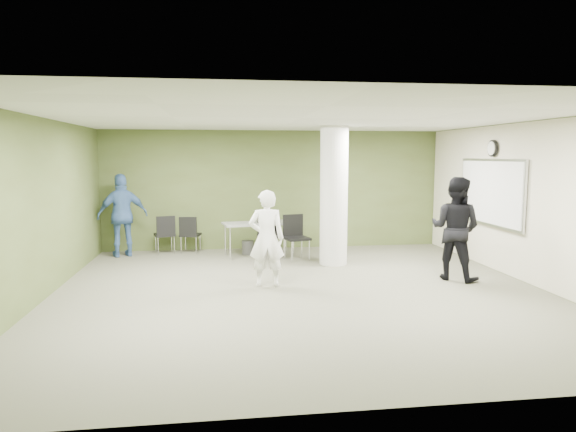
{
  "coord_description": "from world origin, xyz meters",
  "views": [
    {
      "loc": [
        -1.3,
        -8.12,
        2.21
      ],
      "look_at": [
        -0.07,
        1.0,
        1.12
      ],
      "focal_mm": 32.0,
      "sensor_mm": 36.0,
      "label": 1
    }
  ],
  "objects": [
    {
      "name": "floor",
      "position": [
        0.0,
        0.0,
        0.0
      ],
      "size": [
        8.0,
        8.0,
        0.0
      ],
      "primitive_type": "plane",
      "color": "#5A5947",
      "rests_on": "ground"
    },
    {
      "name": "ceiling",
      "position": [
        0.0,
        0.0,
        2.8
      ],
      "size": [
        8.0,
        8.0,
        0.0
      ],
      "primitive_type": "plane",
      "rotation": [
        3.14,
        0.0,
        0.0
      ],
      "color": "white",
      "rests_on": "wall_back"
    },
    {
      "name": "wall_back",
      "position": [
        0.0,
        4.0,
        1.4
      ],
      "size": [
        8.0,
        2.8,
        0.02
      ],
      "primitive_type": "cube",
      "rotation": [
        1.57,
        0.0,
        0.0
      ],
      "color": "#485327",
      "rests_on": "floor"
    },
    {
      "name": "wall_left",
      "position": [
        -4.0,
        0.0,
        1.4
      ],
      "size": [
        0.02,
        8.0,
        2.8
      ],
      "primitive_type": "cube",
      "color": "#485327",
      "rests_on": "floor"
    },
    {
      "name": "wall_right_cream",
      "position": [
        4.0,
        0.0,
        1.4
      ],
      "size": [
        0.02,
        8.0,
        2.8
      ],
      "primitive_type": "cube",
      "color": "beige",
      "rests_on": "floor"
    },
    {
      "name": "column",
      "position": [
        1.0,
        2.0,
        1.4
      ],
      "size": [
        0.56,
        0.56,
        2.8
      ],
      "primitive_type": "cylinder",
      "color": "silver",
      "rests_on": "floor"
    },
    {
      "name": "whiteboard",
      "position": [
        3.92,
        1.2,
        1.5
      ],
      "size": [
        0.05,
        2.3,
        1.3
      ],
      "color": "silver",
      "rests_on": "wall_right_cream"
    },
    {
      "name": "wall_clock",
      "position": [
        3.92,
        1.2,
        2.35
      ],
      "size": [
        0.06,
        0.32,
        0.32
      ],
      "color": "black",
      "rests_on": "wall_right_cream"
    },
    {
      "name": "folding_table",
      "position": [
        -0.43,
        3.08,
        0.69
      ],
      "size": [
        1.66,
        0.95,
        0.99
      ],
      "rotation": [
        0.0,
        0.0,
        0.18
      ],
      "color": "gray",
      "rests_on": "floor"
    },
    {
      "name": "wastebasket",
      "position": [
        -0.68,
        3.28,
        0.16
      ],
      "size": [
        0.27,
        0.27,
        0.31
      ],
      "primitive_type": "cylinder",
      "color": "#4C4C4C",
      "rests_on": "floor"
    },
    {
      "name": "chair_back_left",
      "position": [
        -2.52,
        3.56,
        0.51
      ],
      "size": [
        0.53,
        0.53,
        0.87
      ],
      "rotation": [
        0.0,
        0.0,
        3.4
      ],
      "color": "black",
      "rests_on": "floor"
    },
    {
      "name": "chair_back_right",
      "position": [
        -1.98,
        3.57,
        0.49
      ],
      "size": [
        0.5,
        0.5,
        0.84
      ],
      "rotation": [
        0.0,
        0.0,
        2.91
      ],
      "color": "black",
      "rests_on": "floor"
    },
    {
      "name": "chair_table_left",
      "position": [
        -0.21,
        2.92,
        0.58
      ],
      "size": [
        0.62,
        0.62,
        0.98
      ],
      "rotation": [
        0.0,
        0.0,
        0.32
      ],
      "color": "black",
      "rests_on": "floor"
    },
    {
      "name": "chair_table_right",
      "position": [
        0.3,
        2.56,
        0.56
      ],
      "size": [
        0.58,
        0.58,
        0.96
      ],
      "rotation": [
        0.0,
        0.0,
        0.25
      ],
      "color": "black",
      "rests_on": "floor"
    },
    {
      "name": "woman_white",
      "position": [
        -0.52,
        0.38,
        0.82
      ],
      "size": [
        0.62,
        0.43,
        1.65
      ],
      "primitive_type": "imported",
      "rotation": [
        0.0,
        0.0,
        3.09
      ],
      "color": "white",
      "rests_on": "floor"
    },
    {
      "name": "man_black",
      "position": [
        2.86,
        0.43,
        0.92
      ],
      "size": [
        1.13,
        1.12,
        1.84
      ],
      "primitive_type": "imported",
      "rotation": [
        0.0,
        0.0,
        2.36
      ],
      "color": "black",
      "rests_on": "floor"
    },
    {
      "name": "man_blue",
      "position": [
        -3.4,
        3.4,
        0.91
      ],
      "size": [
        1.15,
        0.78,
        1.82
      ],
      "primitive_type": "imported",
      "rotation": [
        0.0,
        0.0,
        3.49
      ],
      "color": "#3F639D",
      "rests_on": "floor"
    }
  ]
}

